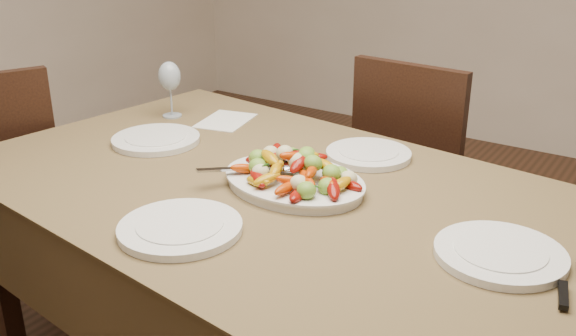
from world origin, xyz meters
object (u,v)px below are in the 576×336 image
Objects in this scene: plate_left at (156,140)px; plate_far at (368,154)px; dining_table at (288,314)px; chair_far at (426,177)px; plate_near at (180,228)px; plate_right at (500,254)px; wine_glass at (170,88)px; serving_platter at (294,183)px.

plate_left is 0.66m from plate_far.
plate_far is at bearing 78.92° from dining_table.
chair_far is 3.40× the size of plate_near.
plate_right is at bearing -5.95° from plate_left.
plate_left is at bearing -157.35° from plate_far.
plate_near is (-0.63, -0.28, 0.00)m from plate_right.
plate_near is (0.47, -0.40, 0.00)m from plate_left.
plate_left is 0.96× the size of plate_near.
chair_far reaches higher than dining_table.
chair_far is at bearing 88.75° from dining_table.
wine_glass is (-0.14, 0.22, 0.09)m from plate_left.
plate_far is at bearing 98.72° from chair_far.
wine_glass is (-0.61, 0.62, 0.09)m from plate_near.
wine_glass is (-0.71, -0.62, 0.39)m from chair_far.
serving_platter is 1.39× the size of plate_near.
plate_far and plate_near have the same top height.
dining_table is at bearing -23.48° from wine_glass.
plate_left is 1.09× the size of plate_far.
plate_far is (-0.49, 0.37, 0.00)m from plate_right.
plate_near is 1.36× the size of wine_glass.
chair_far is (0.02, 0.92, 0.10)m from dining_table.
plate_far is (0.06, 0.30, -0.00)m from serving_platter.
dining_table is 6.59× the size of plate_near.
chair_far reaches higher than plate_right.
dining_table is 8.98× the size of wine_glass.
chair_far is at bearing 94.22° from plate_far.
wine_glass reaches higher than plate_right.
chair_far is at bearing 56.43° from plate_left.
plate_left is 1.32× the size of wine_glass.
plate_right is at bearing -4.22° from dining_table.
wine_glass is at bearing 122.74° from plate_left.
chair_far is at bearing 41.36° from wine_glass.
plate_left is at bearing -57.26° from wine_glass.
plate_far is (0.60, 0.25, 0.00)m from plate_left.
plate_near is at bearing -45.48° from wine_glass.
plate_far is (0.04, -0.59, 0.29)m from chair_far.
wine_glass reaches higher than dining_table.
wine_glass reaches higher than plate_far.
wine_glass is at bearing 45.85° from chair_far.
serving_platter is (0.00, 0.02, 0.39)m from dining_table.
serving_platter is at bearing 93.43° from chair_far.
dining_table is 0.39m from serving_platter.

